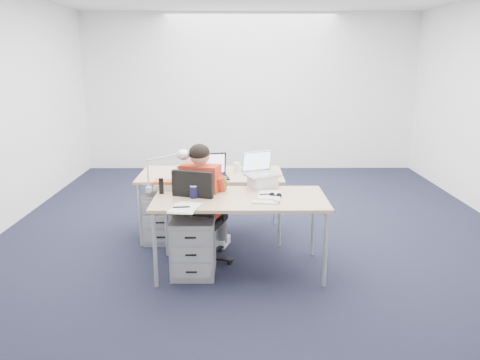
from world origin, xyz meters
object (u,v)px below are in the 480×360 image
at_px(computer_mouse, 277,200).
at_px(water_bottle, 178,177).
at_px(desk_lamp, 162,170).
at_px(far_cup, 237,167).
at_px(cordless_phone, 161,186).
at_px(drawer_pedestal_near, 194,245).
at_px(desk_far, 211,177).
at_px(office_chair, 201,236).
at_px(sunglasses, 276,196).
at_px(headphones, 201,191).
at_px(wireless_keyboard, 265,202).
at_px(book_stack, 164,185).
at_px(bear_figurine, 224,183).
at_px(dark_laptop, 211,166).
at_px(seated_person, 205,201).
at_px(can_koozie, 194,191).
at_px(silver_laptop, 263,171).
at_px(desk_near, 240,202).
at_px(drawer_pedestal_far, 164,216).

distance_m(computer_mouse, water_bottle, 1.05).
xyz_separation_m(desk_lamp, far_cup, (0.72, 0.86, -0.17)).
bearing_deg(cordless_phone, drawer_pedestal_near, -25.63).
relative_size(desk_far, office_chair, 1.64).
bearing_deg(sunglasses, headphones, -173.73).
bearing_deg(wireless_keyboard, desk_far, 122.80).
relative_size(office_chair, book_stack, 5.00).
relative_size(bear_figurine, dark_laptop, 0.35).
height_order(office_chair, sunglasses, office_chair).
xyz_separation_m(seated_person, wireless_keyboard, (0.57, -0.52, 0.14)).
xyz_separation_m(office_chair, wireless_keyboard, (0.61, -0.35, 0.46)).
xyz_separation_m(wireless_keyboard, can_koozie, (-0.65, 0.16, 0.06)).
relative_size(silver_laptop, book_stack, 1.76).
relative_size(book_stack, cordless_phone, 1.28).
height_order(book_stack, cordless_phone, cordless_phone).
height_order(bear_figurine, far_cup, bear_figurine).
xyz_separation_m(seated_person, drawer_pedestal_near, (-0.09, -0.39, -0.32)).
bearing_deg(can_koozie, silver_laptop, 29.43).
bearing_deg(drawer_pedestal_near, cordless_phone, 151.33).
distance_m(desk_near, desk_lamp, 0.81).
bearing_deg(seated_person, drawer_pedestal_far, 153.34).
relative_size(desk_far, wireless_keyboard, 6.69).
height_order(water_bottle, dark_laptop, dark_laptop).
xyz_separation_m(desk_far, cordless_phone, (-0.43, -0.83, 0.12)).
bearing_deg(headphones, computer_mouse, -36.85).
xyz_separation_m(computer_mouse, cordless_phone, (-1.08, 0.28, 0.06)).
distance_m(desk_far, water_bottle, 0.73).
bearing_deg(desk_lamp, cordless_phone, -90.07).
bearing_deg(wireless_keyboard, can_koozie, 173.41).
relative_size(office_chair, can_koozie, 7.88).
bearing_deg(seated_person, desk_far, 103.79).
xyz_separation_m(bear_figurine, dark_laptop, (-0.16, 0.44, 0.07)).
relative_size(computer_mouse, bear_figurine, 0.76).
bearing_deg(seated_person, water_bottle, -154.96).
xyz_separation_m(book_stack, sunglasses, (1.08, -0.28, -0.03)).
bearing_deg(bear_figurine, headphones, -169.99).
bearing_deg(office_chair, can_koozie, -83.56).
bearing_deg(wireless_keyboard, water_bottle, 157.33).
bearing_deg(desk_near, book_stack, 159.42).
bearing_deg(can_koozie, wireless_keyboard, -13.65).
bearing_deg(headphones, wireless_keyboard, -41.74).
xyz_separation_m(book_stack, dark_laptop, (0.44, 0.44, 0.09)).
distance_m(seated_person, wireless_keyboard, 0.78).
bearing_deg(book_stack, desk_near, -20.58).
relative_size(desk_near, desk_lamp, 3.65).
distance_m(desk_far, far_cup, 0.31).
xyz_separation_m(dark_laptop, far_cup, (0.28, 0.31, -0.08)).
bearing_deg(dark_laptop, bear_figurine, -80.85).
bearing_deg(drawer_pedestal_far, wireless_keyboard, -42.61).
bearing_deg(far_cup, office_chair, -112.67).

